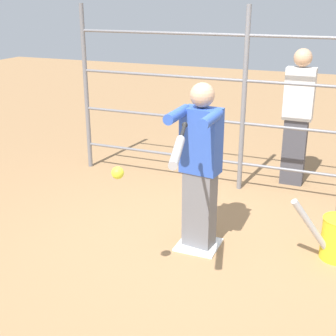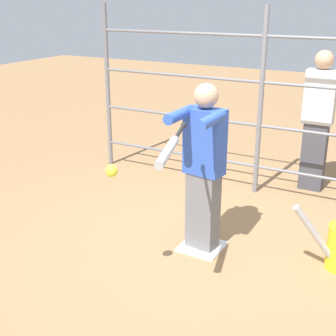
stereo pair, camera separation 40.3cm
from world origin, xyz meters
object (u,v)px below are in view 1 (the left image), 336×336
bystander_behind_fence (297,116)px  baseball_bat_swinging (178,148)px  softball_in_flight (118,173)px  batter (200,163)px

bystander_behind_fence → baseball_bat_swinging: bearing=81.1°
softball_in_flight → baseball_bat_swinging: bearing=-168.3°
batter → softball_in_flight: 1.06m
softball_in_flight → bystander_behind_fence: 3.19m
bystander_behind_fence → softball_in_flight: bearing=73.3°
batter → bystander_behind_fence: bystander_behind_fence is taller
batter → softball_in_flight: (0.32, 0.98, 0.20)m
softball_in_flight → batter: bearing=-108.3°
bystander_behind_fence → batter: bearing=74.0°
batter → baseball_bat_swinging: batter is taller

